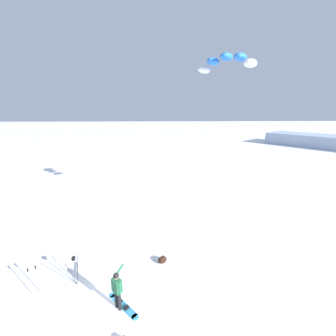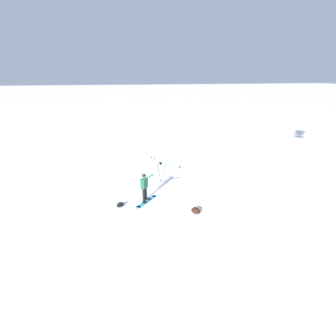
# 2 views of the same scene
# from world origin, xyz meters

# --- Properties ---
(ground_plane) EXTENTS (300.00, 300.00, 0.00)m
(ground_plane) POSITION_xyz_m (0.00, 0.00, 0.00)
(ground_plane) COLOR white
(snowboarder) EXTENTS (0.49, 0.76, 1.74)m
(snowboarder) POSITION_xyz_m (0.67, -0.33, 1.05)
(snowboarder) COLOR black
(snowboarder) RESTS_ON ground_plane
(snowboard) EXTENTS (1.39, 1.34, 0.10)m
(snowboard) POSITION_xyz_m (0.84, -0.25, 0.02)
(snowboard) COLOR teal
(snowboard) RESTS_ON ground_plane
(traction_kite) EXTENTS (3.31, 3.18, 0.97)m
(traction_kite) POSITION_xyz_m (6.41, 6.11, 10.59)
(traction_kite) COLOR white
(camera_tripod) EXTENTS (0.61, 0.61, 1.49)m
(camera_tripod) POSITION_xyz_m (-1.49, 0.94, 1.05)
(camera_tripod) COLOR #262628
(camera_tripod) RESTS_ON ground_plane
(gear_bag_small) EXTENTS (0.63, 0.60, 0.31)m
(gear_bag_small) POSITION_xyz_m (2.52, 2.22, 0.16)
(gear_bag_small) COLOR black
(gear_bag_small) RESTS_ON ground_plane
(ski_poles) EXTENTS (0.40, 0.39, 1.28)m
(ski_poles) POSITION_xyz_m (-3.18, 0.64, 0.84)
(ski_poles) COLOR gray
(ski_poles) RESTS_ON ground_plane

